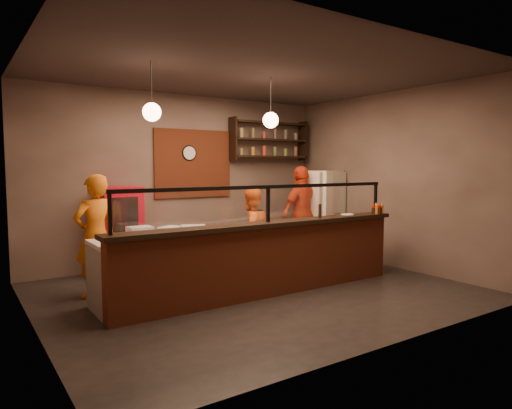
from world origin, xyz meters
TOP-DOWN VIEW (x-y plane):
  - floor at (0.00, 0.00)m, footprint 6.00×6.00m
  - ceiling at (0.00, 0.00)m, footprint 6.00×6.00m
  - wall_back at (0.00, 2.50)m, footprint 6.00×0.00m
  - wall_left at (-3.00, 0.00)m, footprint 0.00×5.00m
  - wall_right at (3.00, 0.00)m, footprint 0.00×5.00m
  - wall_front at (0.00, -2.50)m, footprint 6.00×0.00m
  - brick_patch at (0.20, 2.47)m, footprint 1.60×0.04m
  - service_counter at (0.00, -0.30)m, footprint 4.60×0.25m
  - counter_ledge at (0.00, -0.30)m, footprint 4.70×0.37m
  - worktop_cabinet at (0.00, 0.20)m, footprint 4.60×0.75m
  - worktop at (0.00, 0.20)m, footprint 4.60×0.75m
  - sneeze_guard at (0.00, -0.30)m, footprint 4.50×0.05m
  - wall_shelving at (1.90, 2.32)m, footprint 1.84×0.28m
  - wall_clock at (0.10, 2.46)m, footprint 0.30×0.04m
  - pendant_left at (-1.50, 0.20)m, footprint 0.24×0.24m
  - pendant_right at (0.40, 0.20)m, footprint 0.24×0.24m
  - cook_left at (-2.05, 1.02)m, footprint 0.72×0.56m
  - cook_mid at (0.44, 0.82)m, footprint 0.77×0.62m
  - cook_right at (2.05, 1.42)m, footprint 1.15×0.64m
  - fridge at (2.60, 1.48)m, footprint 0.90×0.86m
  - red_cooler at (-1.33, 2.15)m, footprint 0.69×0.64m
  - pizza_dough at (0.85, 0.18)m, footprint 0.45×0.45m
  - prep_tub_a at (-1.66, 0.28)m, footprint 0.31×0.25m
  - prep_tub_b at (-1.27, 0.21)m, footprint 0.33×0.30m
  - prep_tub_c at (-1.04, -0.05)m, footprint 0.39×0.35m
  - rolling_pin at (-1.06, 0.26)m, footprint 0.33×0.13m
  - condiment_caddy at (2.20, -0.37)m, footprint 0.22×0.19m
  - pepper_mill at (0.95, -0.33)m, footprint 0.05×0.05m
  - small_plate at (1.62, -0.25)m, footprint 0.21×0.21m

SIDE VIEW (x-z plane):
  - floor at x=0.00m, z-range 0.00..0.00m
  - worktop_cabinet at x=0.00m, z-range 0.00..0.85m
  - service_counter at x=0.00m, z-range 0.00..1.00m
  - cook_mid at x=0.44m, z-range 0.00..1.49m
  - red_cooler at x=-1.33m, z-range 0.00..1.51m
  - cook_left at x=-2.05m, z-range 0.00..1.74m
  - worktop at x=0.00m, z-range 0.85..0.90m
  - fridge at x=2.60m, z-range 0.00..1.76m
  - pizza_dough at x=0.85m, z-range 0.90..0.91m
  - cook_right at x=2.05m, z-range 0.00..1.85m
  - rolling_pin at x=-1.06m, z-range 0.90..0.96m
  - prep_tub_b at x=-1.27m, z-range 0.90..1.03m
  - prep_tub_a at x=-1.66m, z-range 0.90..1.05m
  - prep_tub_c at x=-1.04m, z-range 0.90..1.06m
  - counter_ledge at x=0.00m, z-range 1.00..1.06m
  - small_plate at x=1.62m, z-range 1.06..1.07m
  - condiment_caddy at x=2.20m, z-range 1.06..1.16m
  - pepper_mill at x=0.95m, z-range 1.06..1.27m
  - sneeze_guard at x=0.00m, z-range 1.11..1.63m
  - wall_back at x=0.00m, z-range -1.40..4.60m
  - wall_left at x=-3.00m, z-range -0.90..4.10m
  - wall_right at x=3.00m, z-range -0.90..4.10m
  - wall_front at x=0.00m, z-range -1.40..4.60m
  - brick_patch at x=0.20m, z-range 1.25..2.55m
  - wall_clock at x=0.10m, z-range 1.95..2.25m
  - wall_shelving at x=1.90m, z-range 1.98..2.83m
  - pendant_left at x=-1.50m, z-range 2.17..2.94m
  - pendant_right at x=0.40m, z-range 2.17..2.94m
  - ceiling at x=0.00m, z-range 3.20..3.20m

